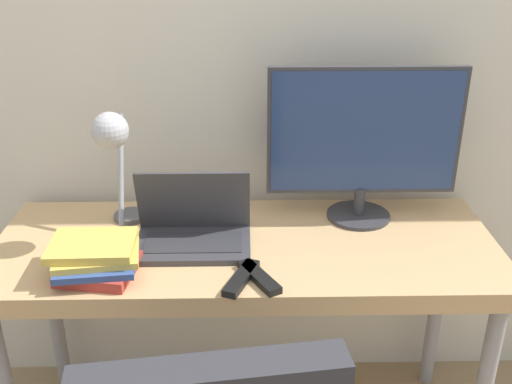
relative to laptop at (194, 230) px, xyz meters
The scene contains 8 objects.
wall_back 0.64m from the laptop, 66.60° to the left, with size 8.00×0.05×2.60m.
desk 0.20m from the laptop, ahead, with size 1.52×0.58×0.75m.
laptop is the anchor object (origin of this frame).
monitor 0.60m from the laptop, 17.74° to the left, with size 0.60×0.21×0.50m.
desk_lamp 0.34m from the laptop, 169.95° to the left, with size 0.11×0.26×0.41m.
book_stack 0.30m from the laptop, 147.99° to the right, with size 0.25×0.22×0.09m.
tv_remote 0.26m from the laptop, 55.33° to the right, with size 0.10×0.18×0.02m.
media_remote 0.28m from the laptop, 46.74° to the right, with size 0.12×0.17×0.02m.
Camera 1 is at (-0.00, -1.29, 1.65)m, focal length 42.00 mm.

